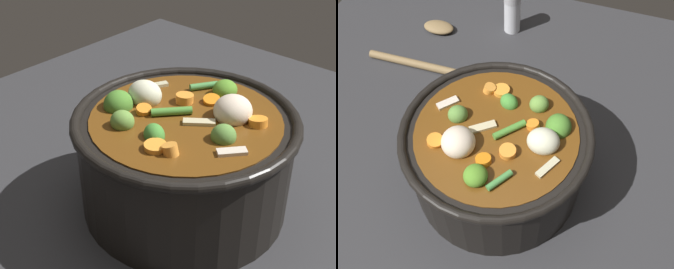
# 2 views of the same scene
# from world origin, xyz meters

# --- Properties ---
(ground_plane) EXTENTS (1.10, 1.10, 0.00)m
(ground_plane) POSITION_xyz_m (0.00, 0.00, 0.00)
(ground_plane) COLOR #2D2D30
(cooking_pot) EXTENTS (0.30, 0.30, 0.17)m
(cooking_pot) POSITION_xyz_m (0.00, 0.00, 0.08)
(cooking_pot) COLOR black
(cooking_pot) RESTS_ON ground_plane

